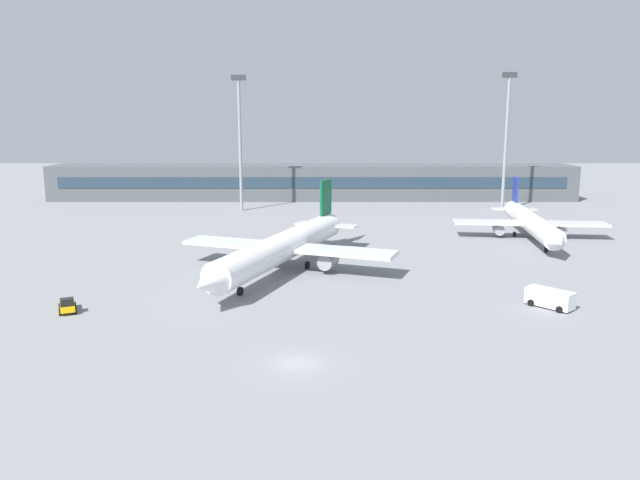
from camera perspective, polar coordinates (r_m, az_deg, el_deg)
The scene contains 8 objects.
ground_plane at distance 92.73m, azimuth -1.21°, elevation -1.82°, with size 400.00×400.00×0.00m, color gray.
terminal_building at distance 161.39m, azimuth -0.68°, elevation 5.44°, with size 136.05×12.13×9.00m.
airplane_near at distance 85.21m, azimuth -3.45°, elevation -0.67°, with size 31.10×43.42×11.17m.
airplane_mid at distance 114.00m, azimuth 19.15°, elevation 1.52°, with size 27.05×38.61×9.54m.
baggage_tug_yellow at distance 73.25m, azimuth -22.50°, elevation -5.65°, with size 2.89×3.90×1.75m.
service_van_white at distance 73.99m, azimuth 20.69°, elevation -5.09°, with size 4.98×5.19×2.08m.
floodlight_tower_west at distance 141.49m, azimuth -7.47°, elevation 9.72°, with size 3.20×0.80×30.50m.
floodlight_tower_east at distance 146.80m, azimuth 17.04°, elevation 9.51°, with size 3.20×0.80×31.12m.
Camera 1 is at (2.00, -50.28, 21.11)m, focal length 34.26 mm.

